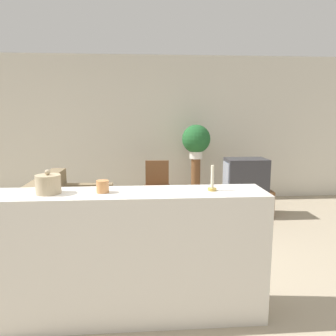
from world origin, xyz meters
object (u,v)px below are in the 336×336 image
Objects in this scene: wooden_chair at (157,184)px; decorative_bowl at (48,184)px; potted_plant at (196,140)px; couch at (67,222)px; television at (246,174)px.

decorative_bowl reaches higher than wooden_chair.
potted_plant is (0.70, 0.35, 0.71)m from wooden_chair.
potted_plant reaches higher than wooden_chair.
wooden_chair is at bearing 47.81° from couch.
potted_plant reaches higher than decorative_bowl.
potted_plant is at bearing 41.40° from couch.
couch is 9.84× the size of decorative_bowl.
wooden_chair is at bearing -153.28° from potted_plant.
television is at bearing -12.22° from wooden_chair.
wooden_chair is at bearing 71.68° from decorative_bowl.
couch is at bearing -132.19° from wooden_chair.
television is 3.48× the size of decorative_bowl.
decorative_bowl is at bearing -108.32° from wooden_chair.
television is 1.09× the size of potted_plant.
wooden_chair is (1.19, 1.32, 0.18)m from couch.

